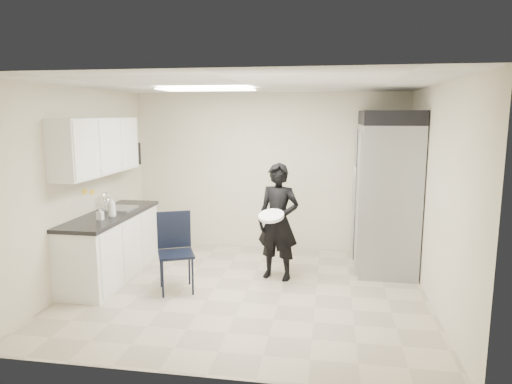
% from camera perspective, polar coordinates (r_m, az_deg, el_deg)
% --- Properties ---
extents(floor, '(4.50, 4.50, 0.00)m').
position_cam_1_polar(floor, '(6.03, -1.09, -12.21)').
color(floor, '#B3A58D').
rests_on(floor, ground).
extents(ceiling, '(4.50, 4.50, 0.00)m').
position_cam_1_polar(ceiling, '(5.60, -1.18, 13.29)').
color(ceiling, silver).
rests_on(ceiling, back_wall).
extents(back_wall, '(4.50, 0.00, 4.50)m').
position_cam_1_polar(back_wall, '(7.63, 1.59, 2.54)').
color(back_wall, beige).
rests_on(back_wall, floor).
extents(left_wall, '(0.00, 4.00, 4.00)m').
position_cam_1_polar(left_wall, '(6.46, -21.15, 0.60)').
color(left_wall, beige).
rests_on(left_wall, floor).
extents(right_wall, '(0.00, 4.00, 4.00)m').
position_cam_1_polar(right_wall, '(5.71, 21.65, -0.55)').
color(right_wall, beige).
rests_on(right_wall, floor).
extents(ceiling_panel, '(1.20, 0.60, 0.02)m').
position_cam_1_polar(ceiling_panel, '(6.12, -6.14, 12.65)').
color(ceiling_panel, white).
rests_on(ceiling_panel, ceiling).
extents(lower_counter, '(0.60, 1.90, 0.86)m').
position_cam_1_polar(lower_counter, '(6.68, -17.59, -6.58)').
color(lower_counter, silver).
rests_on(lower_counter, floor).
extents(countertop, '(0.64, 1.95, 0.05)m').
position_cam_1_polar(countertop, '(6.57, -17.79, -2.76)').
color(countertop, black).
rests_on(countertop, lower_counter).
extents(sink, '(0.42, 0.40, 0.14)m').
position_cam_1_polar(sink, '(6.78, -16.68, -2.45)').
color(sink, gray).
rests_on(sink, countertop).
extents(faucet, '(0.02, 0.02, 0.24)m').
position_cam_1_polar(faucet, '(6.84, -18.25, -1.15)').
color(faucet, silver).
rests_on(faucet, countertop).
extents(upper_cabinets, '(0.35, 1.80, 0.75)m').
position_cam_1_polar(upper_cabinets, '(6.50, -19.21, 5.42)').
color(upper_cabinets, silver).
rests_on(upper_cabinets, left_wall).
extents(towel_dispenser, '(0.22, 0.30, 0.35)m').
position_cam_1_polar(towel_dispenser, '(7.57, -15.42, 4.58)').
color(towel_dispenser, black).
rests_on(towel_dispenser, left_wall).
extents(notice_sticker_left, '(0.00, 0.12, 0.07)m').
position_cam_1_polar(notice_sticker_left, '(6.56, -20.63, 0.05)').
color(notice_sticker_left, yellow).
rests_on(notice_sticker_left, left_wall).
extents(notice_sticker_right, '(0.00, 0.12, 0.07)m').
position_cam_1_polar(notice_sticker_right, '(6.74, -19.76, -0.01)').
color(notice_sticker_right, yellow).
rests_on(notice_sticker_right, left_wall).
extents(commercial_fridge, '(0.80, 1.35, 2.10)m').
position_cam_1_polar(commercial_fridge, '(6.93, 15.92, -0.64)').
color(commercial_fridge, gray).
rests_on(commercial_fridge, floor).
extents(fridge_compressor, '(0.80, 1.35, 0.20)m').
position_cam_1_polar(fridge_compressor, '(6.82, 16.37, 8.90)').
color(fridge_compressor, black).
rests_on(fridge_compressor, commercial_fridge).
extents(folding_chair, '(0.57, 0.57, 0.98)m').
position_cam_1_polar(folding_chair, '(5.95, -9.98, -7.66)').
color(folding_chair, black).
rests_on(folding_chair, floor).
extents(man_tuxedo, '(0.67, 0.53, 1.60)m').
position_cam_1_polar(man_tuxedo, '(6.23, 2.79, -3.74)').
color(man_tuxedo, black).
rests_on(man_tuxedo, floor).
extents(bucket_lid, '(0.41, 0.41, 0.04)m').
position_cam_1_polar(bucket_lid, '(5.98, 1.91, -3.00)').
color(bucket_lid, white).
rests_on(bucket_lid, man_tuxedo).
extents(soap_bottle_a, '(0.15, 0.15, 0.27)m').
position_cam_1_polar(soap_bottle_a, '(6.31, -17.59, -1.75)').
color(soap_bottle_a, silver).
rests_on(soap_bottle_a, countertop).
extents(soap_bottle_b, '(0.08, 0.08, 0.16)m').
position_cam_1_polar(soap_bottle_b, '(6.18, -18.92, -2.56)').
color(soap_bottle_b, '#A8A6B2').
rests_on(soap_bottle_b, countertop).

